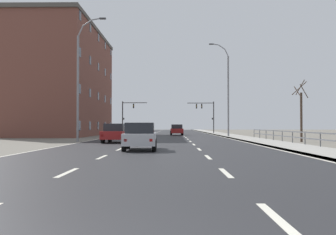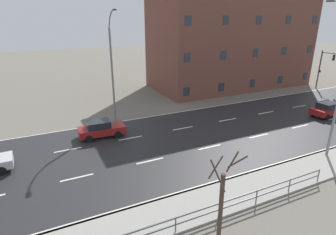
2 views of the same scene
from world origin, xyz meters
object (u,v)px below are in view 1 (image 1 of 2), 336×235
Objects in this scene: street_lamp_left_bank at (80,81)px; car_far_right at (116,133)px; car_near_right at (140,136)px; car_distant at (177,130)px; street_lamp_midground at (227,91)px; traffic_signal_left at (127,113)px; traffic_signal_right at (207,112)px; brick_building at (61,83)px.

car_far_right is at bearing -33.12° from street_lamp_left_bank.
car_far_right is 1.01× the size of car_near_right.
car_distant is (5.21, 23.72, 0.00)m from car_far_right.
street_lamp_midground reaches higher than traffic_signal_left.
street_lamp_midground is at bearing -52.23° from traffic_signal_left.
street_lamp_left_bank reaches higher than car_distant.
traffic_signal_right is at bearing 0.45° from traffic_signal_left.
street_lamp_left_bank is 6.28m from car_far_right.
street_lamp_midground is 11.58m from car_distant.
car_near_right and car_distant have the same top height.
traffic_signal_right reaches higher than car_far_right.
brick_building reaches higher than traffic_signal_left.
car_far_right is (3.60, -2.35, -4.58)m from street_lamp_left_bank.
street_lamp_midground is at bearing 68.72° from car_near_right.
car_near_right is (2.77, -9.13, 0.00)m from car_far_right.
car_near_right is at bearing -70.16° from car_far_right.
car_near_right is at bearing -96.02° from car_distant.
street_lamp_left_bank is (-14.90, -12.78, -0.26)m from street_lamp_midground.
street_lamp_left_bank is at bearing 149.84° from car_far_right.
car_far_right is 24.28m from car_distant.
street_lamp_left_bank is 34.78m from traffic_signal_right.
street_lamp_midground is 0.47× the size of brick_building.
car_near_right is 0.17× the size of brick_building.
brick_building reaches higher than car_far_right.
brick_building is (-22.81, 7.88, 1.99)m from street_lamp_midground.
car_far_right is at bearing 104.96° from car_near_right.
street_lamp_left_bank is 23.56m from car_distant.
traffic_signal_right is at bearing 75.73° from car_far_right.
car_near_right is (-8.53, -24.26, -4.84)m from street_lamp_midground.
car_near_right is (6.06, -43.09, -2.87)m from traffic_signal_left.
street_lamp_left_bank is 2.65× the size of car_distant.
traffic_signal_right is 13.87m from traffic_signal_left.
street_lamp_midground is 2.77× the size of car_distant.
car_distant is 18.08m from brick_building.
car_near_right is (-7.81, -43.20, -3.03)m from traffic_signal_right.
traffic_signal_left is at bearing 96.10° from car_near_right.
traffic_signal_right is at bearing 60.86° from car_distant.
brick_building reaches higher than car_distant.
traffic_signal_left is (-13.87, -0.11, -0.16)m from traffic_signal_right.
traffic_signal_left is at bearing -179.55° from traffic_signal_right.
car_distant is (2.44, 32.85, 0.00)m from car_near_right.
street_lamp_left_bank reaches higher than traffic_signal_right.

